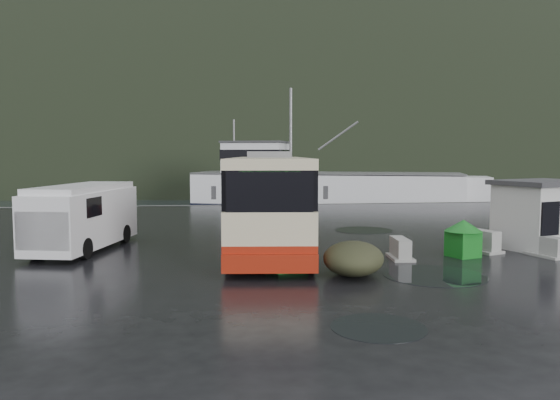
{
  "coord_description": "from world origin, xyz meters",
  "views": [
    {
      "loc": [
        -2.98,
        -19.44,
        3.67
      ],
      "look_at": [
        -0.01,
        3.78,
        1.7
      ],
      "focal_mm": 35.0,
      "sensor_mm": 36.0,
      "label": 1
    }
  ],
  "objects": [
    {
      "name": "ground",
      "position": [
        0.0,
        0.0,
        0.0
      ],
      "size": [
        160.0,
        160.0,
        0.0
      ],
      "primitive_type": "plane",
      "color": "black",
      "rests_on": "ground"
    },
    {
      "name": "harbor_water",
      "position": [
        0.0,
        110.0,
        0.0
      ],
      "size": [
        300.0,
        180.0,
        0.02
      ],
      "primitive_type": "cube",
      "color": "black",
      "rests_on": "ground"
    },
    {
      "name": "quay_edge",
      "position": [
        0.0,
        20.0,
        0.0
      ],
      "size": [
        160.0,
        0.6,
        1.5
      ],
      "primitive_type": "cube",
      "color": "#999993",
      "rests_on": "ground"
    },
    {
      "name": "headland",
      "position": [
        10.0,
        250.0,
        0.0
      ],
      "size": [
        780.0,
        540.0,
        570.0
      ],
      "primitive_type": "ellipsoid",
      "color": "black",
      "rests_on": "ground"
    },
    {
      "name": "coach_bus",
      "position": [
        -0.58,
        2.73,
        0.0
      ],
      "size": [
        4.71,
        13.72,
        3.81
      ],
      "primitive_type": null,
      "rotation": [
        0.0,
        0.0,
        -0.11
      ],
      "color": "beige",
      "rests_on": "ground"
    },
    {
      "name": "white_van",
      "position": [
        -7.82,
        2.07,
        0.0
      ],
      "size": [
        3.42,
        6.36,
        2.53
      ],
      "primitive_type": null,
      "rotation": [
        0.0,
        0.0,
        -0.23
      ],
      "color": "white",
      "rests_on": "ground"
    },
    {
      "name": "waste_bin_left",
      "position": [
        -0.63,
        -2.54,
        0.0
      ],
      "size": [
        1.4,
        1.4,
        1.52
      ],
      "primitive_type": null,
      "rotation": [
        0.0,
        0.0,
        0.35
      ],
      "color": "#14711D",
      "rests_on": "ground"
    },
    {
      "name": "waste_bin_right",
      "position": [
        5.98,
        -1.11,
        0.0
      ],
      "size": [
        1.22,
        1.22,
        1.34
      ],
      "primitive_type": null,
      "rotation": [
        0.0,
        0.0,
        0.33
      ],
      "color": "#14711D",
      "rests_on": "ground"
    },
    {
      "name": "dome_tent",
      "position": [
        1.32,
        -3.47,
        0.0
      ],
      "size": [
        2.52,
        3.01,
        1.01
      ],
      "primitive_type": null,
      "rotation": [
        0.0,
        0.0,
        -0.3
      ],
      "color": "#32341F",
      "rests_on": "ground"
    },
    {
      "name": "ticket_kiosk",
      "position": [
        9.82,
        0.21,
        0.0
      ],
      "size": [
        4.06,
        3.56,
        2.66
      ],
      "primitive_type": null,
      "rotation": [
        0.0,
        0.0,
        0.34
      ],
      "color": "silver",
      "rests_on": "ground"
    },
    {
      "name": "jersey_barrier_a",
      "position": [
        3.63,
        -1.18,
        0.0
      ],
      "size": [
        0.86,
        1.52,
        0.73
      ],
      "primitive_type": null,
      "rotation": [
        0.0,
        0.0,
        -0.09
      ],
      "color": "#999993",
      "rests_on": "ground"
    },
    {
      "name": "jersey_barrier_b",
      "position": [
        7.12,
        -0.16,
        0.0
      ],
      "size": [
        1.36,
        1.84,
        0.83
      ],
      "primitive_type": null,
      "rotation": [
        0.0,
        0.0,
        0.36
      ],
      "color": "#999993",
      "rests_on": "ground"
    },
    {
      "name": "jersey_barrier_c",
      "position": [
        8.99,
        -1.44,
        0.0
      ],
      "size": [
        1.07,
        1.59,
        0.73
      ],
      "primitive_type": null,
      "rotation": [
        0.0,
        0.0,
        0.25
      ],
      "color": "#999993",
      "rests_on": "ground"
    },
    {
      "name": "fishing_trawler",
      "position": [
        7.18,
        27.91,
        0.0
      ],
      "size": [
        27.92,
        14.86,
        11.0
      ],
      "primitive_type": null,
      "rotation": [
        0.0,
        0.0,
        -0.34
      ],
      "color": "white",
      "rests_on": "ground"
    },
    {
      "name": "puddles",
      "position": [
        3.34,
        -1.31,
        0.01
      ],
      "size": [
        6.24,
        16.87,
        0.01
      ],
      "color": "black",
      "rests_on": "ground"
    }
  ]
}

